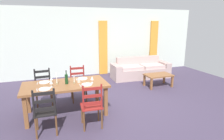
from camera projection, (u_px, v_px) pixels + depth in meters
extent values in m
cube|color=#40364C|center=(119.00, 104.00, 5.10)|extent=(9.60, 9.60, 0.02)
cube|color=silver|center=(89.00, 42.00, 7.79)|extent=(9.60, 0.16, 2.70)
cube|color=orange|center=(103.00, 48.00, 7.90)|extent=(0.35, 0.08, 2.20)
cube|color=orange|center=(154.00, 46.00, 8.68)|extent=(0.35, 0.08, 2.20)
cube|color=brown|center=(65.00, 85.00, 4.38)|extent=(1.90, 0.96, 0.05)
cube|color=brown|center=(25.00, 112.00, 3.85)|extent=(0.08, 0.08, 0.70)
cube|color=brown|center=(106.00, 101.00, 4.40)|extent=(0.08, 0.08, 0.70)
cube|color=brown|center=(28.00, 99.00, 4.54)|extent=(0.08, 0.08, 0.70)
cube|color=brown|center=(97.00, 91.00, 5.10)|extent=(0.08, 0.08, 0.70)
cube|color=black|center=(45.00, 112.00, 3.66)|extent=(0.43, 0.41, 0.03)
cylinder|color=brown|center=(37.00, 120.00, 3.82)|extent=(0.04, 0.04, 0.43)
cylinder|color=brown|center=(56.00, 117.00, 3.93)|extent=(0.04, 0.04, 0.43)
cylinder|color=brown|center=(36.00, 129.00, 3.50)|extent=(0.04, 0.04, 0.43)
cylinder|color=brown|center=(56.00, 125.00, 3.61)|extent=(0.04, 0.04, 0.43)
cylinder|color=black|center=(33.00, 104.00, 3.38)|extent=(0.04, 0.04, 0.50)
cylinder|color=black|center=(55.00, 101.00, 3.50)|extent=(0.04, 0.04, 0.50)
cube|color=black|center=(45.00, 109.00, 3.47)|extent=(0.38, 0.03, 0.06)
cube|color=black|center=(44.00, 101.00, 3.44)|extent=(0.38, 0.03, 0.06)
cube|color=black|center=(43.00, 94.00, 3.40)|extent=(0.38, 0.03, 0.06)
cube|color=maroon|center=(91.00, 106.00, 3.91)|extent=(0.45, 0.43, 0.03)
cylinder|color=brown|center=(82.00, 114.00, 4.08)|extent=(0.04, 0.04, 0.43)
cylinder|color=brown|center=(98.00, 112.00, 4.17)|extent=(0.04, 0.04, 0.43)
cylinder|color=brown|center=(84.00, 121.00, 3.76)|extent=(0.04, 0.04, 0.43)
cylinder|color=brown|center=(102.00, 119.00, 3.86)|extent=(0.04, 0.04, 0.43)
cylinder|color=maroon|center=(83.00, 98.00, 3.64)|extent=(0.04, 0.04, 0.50)
cylinder|color=maroon|center=(102.00, 96.00, 3.74)|extent=(0.04, 0.04, 0.50)
cube|color=maroon|center=(93.00, 103.00, 3.72)|extent=(0.38, 0.05, 0.06)
cube|color=maroon|center=(92.00, 96.00, 3.69)|extent=(0.38, 0.05, 0.06)
cube|color=maroon|center=(92.00, 89.00, 3.65)|extent=(0.38, 0.05, 0.06)
cube|color=black|center=(44.00, 89.00, 4.91)|extent=(0.44, 0.42, 0.03)
cylinder|color=brown|center=(52.00, 99.00, 4.88)|extent=(0.04, 0.04, 0.43)
cylinder|color=brown|center=(37.00, 101.00, 4.75)|extent=(0.04, 0.04, 0.43)
cylinder|color=brown|center=(51.00, 94.00, 5.18)|extent=(0.04, 0.04, 0.43)
cylinder|color=brown|center=(37.00, 96.00, 5.05)|extent=(0.04, 0.04, 0.43)
cylinder|color=black|center=(50.00, 77.00, 5.07)|extent=(0.04, 0.04, 0.50)
cylinder|color=black|center=(35.00, 78.00, 4.93)|extent=(0.04, 0.04, 0.50)
cube|color=black|center=(43.00, 82.00, 5.03)|extent=(0.38, 0.04, 0.06)
cube|color=black|center=(42.00, 77.00, 4.99)|extent=(0.38, 0.04, 0.06)
cube|color=black|center=(42.00, 71.00, 4.96)|extent=(0.38, 0.04, 0.06)
cube|color=maroon|center=(79.00, 85.00, 5.25)|extent=(0.43, 0.42, 0.03)
cylinder|color=brown|center=(86.00, 94.00, 5.20)|extent=(0.04, 0.04, 0.43)
cylinder|color=brown|center=(73.00, 96.00, 5.09)|extent=(0.04, 0.04, 0.43)
cylinder|color=brown|center=(84.00, 90.00, 5.51)|extent=(0.04, 0.04, 0.43)
cylinder|color=brown|center=(72.00, 91.00, 5.41)|extent=(0.04, 0.04, 0.43)
cylinder|color=maroon|center=(84.00, 74.00, 5.40)|extent=(0.04, 0.04, 0.50)
cylinder|color=maroon|center=(71.00, 75.00, 5.29)|extent=(0.04, 0.04, 0.50)
cube|color=maroon|center=(77.00, 79.00, 5.38)|extent=(0.38, 0.04, 0.06)
cube|color=maroon|center=(77.00, 74.00, 5.34)|extent=(0.38, 0.04, 0.06)
cube|color=maroon|center=(77.00, 68.00, 5.30)|extent=(0.38, 0.04, 0.06)
cylinder|color=white|center=(45.00, 89.00, 4.00)|extent=(0.24, 0.24, 0.02)
cube|color=silver|center=(37.00, 90.00, 3.95)|extent=(0.02, 0.17, 0.01)
cylinder|color=white|center=(87.00, 85.00, 4.29)|extent=(0.24, 0.24, 0.02)
cube|color=silver|center=(80.00, 85.00, 4.24)|extent=(0.02, 0.17, 0.01)
cylinder|color=white|center=(44.00, 82.00, 4.46)|extent=(0.24, 0.24, 0.02)
cube|color=silver|center=(38.00, 83.00, 4.41)|extent=(0.03, 0.17, 0.01)
cylinder|color=white|center=(83.00, 79.00, 4.75)|extent=(0.24, 0.24, 0.02)
cube|color=silver|center=(77.00, 79.00, 4.70)|extent=(0.02, 0.17, 0.01)
cylinder|color=#143819|center=(66.00, 79.00, 4.34)|extent=(0.07, 0.07, 0.22)
cylinder|color=#143819|center=(66.00, 73.00, 4.31)|extent=(0.02, 0.02, 0.08)
cylinder|color=black|center=(66.00, 71.00, 4.30)|extent=(0.03, 0.03, 0.02)
cylinder|color=white|center=(51.00, 87.00, 4.14)|extent=(0.06, 0.06, 0.01)
cylinder|color=white|center=(51.00, 85.00, 4.14)|extent=(0.01, 0.01, 0.07)
cone|color=white|center=(51.00, 82.00, 4.12)|extent=(0.06, 0.06, 0.08)
cylinder|color=white|center=(92.00, 83.00, 4.43)|extent=(0.06, 0.06, 0.01)
cylinder|color=white|center=(92.00, 81.00, 4.42)|extent=(0.01, 0.01, 0.07)
cone|color=white|center=(92.00, 78.00, 4.41)|extent=(0.06, 0.06, 0.08)
cylinder|color=white|center=(52.00, 83.00, 4.42)|extent=(0.06, 0.06, 0.01)
cylinder|color=white|center=(52.00, 81.00, 4.41)|extent=(0.01, 0.01, 0.07)
cone|color=white|center=(51.00, 78.00, 4.40)|extent=(0.06, 0.06, 0.08)
cylinder|color=beige|center=(79.00, 81.00, 4.46)|extent=(0.07, 0.07, 0.09)
cylinder|color=#998C66|center=(57.00, 83.00, 4.33)|extent=(0.05, 0.05, 0.04)
cylinder|color=white|center=(57.00, 78.00, 4.30)|extent=(0.02, 0.02, 0.24)
cylinder|color=#998C66|center=(74.00, 83.00, 4.40)|extent=(0.05, 0.05, 0.04)
cylinder|color=white|center=(74.00, 79.00, 4.38)|extent=(0.02, 0.02, 0.13)
cube|color=#B49893|center=(140.00, 73.00, 7.52)|extent=(1.84, 0.88, 0.40)
cube|color=#B49893|center=(137.00, 66.00, 7.75)|extent=(1.81, 0.28, 0.80)
cube|color=#B49893|center=(163.00, 69.00, 7.79)|extent=(0.28, 0.81, 0.58)
cube|color=#B49893|center=(116.00, 72.00, 7.21)|extent=(0.28, 0.81, 0.58)
cube|color=#CAABA5|center=(152.00, 66.00, 7.54)|extent=(0.89, 0.68, 0.12)
cube|color=#CAABA5|center=(131.00, 67.00, 7.28)|extent=(0.89, 0.68, 0.12)
cube|color=brown|center=(158.00, 75.00, 6.44)|extent=(0.90, 0.56, 0.04)
cube|color=brown|center=(151.00, 84.00, 6.15)|extent=(0.06, 0.06, 0.38)
cube|color=brown|center=(172.00, 82.00, 6.41)|extent=(0.06, 0.06, 0.38)
cube|color=brown|center=(144.00, 80.00, 6.57)|extent=(0.06, 0.06, 0.38)
cube|color=brown|center=(164.00, 78.00, 6.83)|extent=(0.06, 0.06, 0.38)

